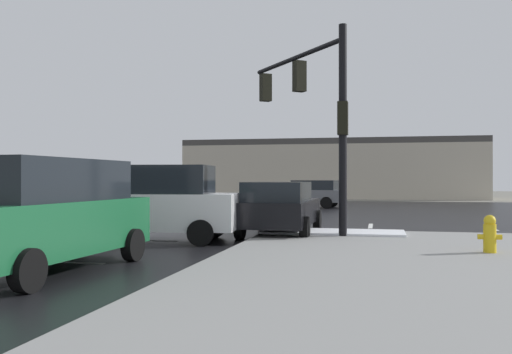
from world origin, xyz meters
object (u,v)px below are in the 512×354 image
Objects in this scene: fire_hydrant at (490,234)px; sedan_black at (281,207)px; sedan_silver at (15,197)px; sedan_grey at (307,193)px; sedan_tan at (71,194)px; suv_white at (148,201)px; traffic_signal_mast at (314,101)px; suv_green at (41,212)px.

sedan_black is (-5.12, 3.77, 0.32)m from fire_hydrant.
fire_hydrant is 0.17× the size of sedan_silver.
sedan_grey is at bearing 4.55° from sedan_black.
sedan_grey is at bearing 16.59° from sedan_tan.
suv_white reaches higher than sedan_tan.
sedan_grey is at bearing -102.77° from suv_white.
sedan_tan is at bearing 50.41° from sedan_black.
sedan_grey is at bearing -145.03° from sedan_silver.
sedan_black is at bearing 150.35° from sedan_silver.
traffic_signal_mast is 1.17× the size of suv_green.
traffic_signal_mast is 1.23× the size of sedan_grey.
sedan_silver is (-9.84, 8.01, -0.24)m from suv_white.
traffic_signal_mast is 16.24m from sedan_grey.
suv_white and suv_green have the same top height.
sedan_black is (1.25, -15.98, 0.00)m from sedan_grey.
suv_white is 18.38m from sedan_grey.
sedan_silver is 14.26m from sedan_black.
traffic_signal_mast reaches higher than sedan_silver.
traffic_signal_mast is at bearing -155.78° from suv_white.
sedan_tan is 0.99× the size of sedan_grey.
fire_hydrant is 20.51m from sedan_silver.
suv_white is 12.69m from sedan_silver.
sedan_black is at bearing 64.33° from traffic_signal_mast.
sedan_grey is at bearing 107.87° from fire_hydrant.
fire_hydrant is at bearing -171.60° from traffic_signal_mast.
fire_hydrant is 8.97m from suv_green.
traffic_signal_mast is 5.69m from suv_white.
sedan_tan is (-14.67, 11.15, -3.16)m from traffic_signal_mast.
sedan_tan is 5.68m from sedan_silver.
suv_white is at bearing 125.58° from sedan_black.
sedan_tan is 21.49m from suv_green.
sedan_silver is 1.03× the size of sedan_black.
traffic_signal_mast reaches higher than suv_white.
sedan_black is (13.06, -5.72, 0.00)m from sedan_silver.
traffic_signal_mast is at bearing -25.80° from suv_green.
fire_hydrant is at bearing 163.37° from suv_white.
sedan_tan is 13.28m from sedan_grey.
sedan_black is at bearing -151.12° from suv_white.
sedan_silver and sedan_black have the same top height.
traffic_signal_mast is at bearing 104.47° from sedan_grey.
sedan_black is (3.22, 2.29, -0.24)m from suv_white.
sedan_tan and sedan_black have the same top height.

